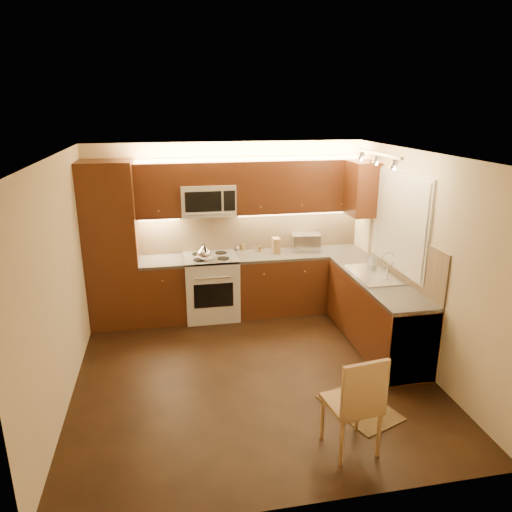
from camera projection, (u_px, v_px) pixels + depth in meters
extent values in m
cube|color=black|center=(252.00, 372.00, 5.60)|extent=(4.00, 4.00, 0.01)
cube|color=beige|center=(252.00, 156.00, 4.85)|extent=(4.00, 4.00, 0.01)
cube|color=beige|center=(228.00, 228.00, 7.10)|extent=(4.00, 0.01, 2.50)
cube|color=beige|center=(303.00, 364.00, 3.35)|extent=(4.00, 0.01, 2.50)
cube|color=beige|center=(59.00, 284.00, 4.87)|extent=(0.01, 4.00, 2.50)
cube|color=beige|center=(420.00, 261.00, 5.59)|extent=(0.01, 4.00, 2.50)
cube|color=#4A2A0F|center=(112.00, 246.00, 6.55)|extent=(0.70, 0.60, 2.30)
cube|color=#4A2A0F|center=(163.00, 291.00, 6.89)|extent=(0.62, 0.60, 0.86)
cube|color=#363331|center=(162.00, 261.00, 6.75)|extent=(0.62, 0.60, 0.04)
cube|color=#4A2A0F|center=(299.00, 282.00, 7.25)|extent=(1.92, 0.60, 0.86)
cube|color=#363331|center=(300.00, 253.00, 7.12)|extent=(1.92, 0.60, 0.04)
cube|color=#4A2A0F|center=(376.00, 313.00, 6.15)|extent=(0.60, 2.00, 0.86)
cube|color=#363331|center=(379.00, 281.00, 6.02)|extent=(0.60, 2.00, 0.04)
cube|color=silver|center=(402.00, 338.00, 5.50)|extent=(0.58, 0.60, 0.84)
cube|color=tan|center=(251.00, 230.00, 7.17)|extent=(3.30, 0.02, 0.60)
cube|color=tan|center=(403.00, 255.00, 5.97)|extent=(0.02, 2.00, 0.60)
cube|color=#4A2A0F|center=(157.00, 190.00, 6.57)|extent=(0.62, 0.35, 0.75)
cube|color=#4A2A0F|center=(300.00, 186.00, 6.94)|extent=(1.92, 0.35, 0.75)
cube|color=#4A2A0F|center=(207.00, 173.00, 6.63)|extent=(0.76, 0.35, 0.31)
cube|color=#4A2A0F|center=(362.00, 189.00, 6.68)|extent=(0.35, 0.50, 0.75)
cube|color=silver|center=(399.00, 221.00, 5.99)|extent=(0.03, 1.44, 1.24)
cube|color=silver|center=(398.00, 221.00, 5.99)|extent=(0.02, 1.36, 1.16)
cube|color=silver|center=(377.00, 153.00, 5.52)|extent=(0.04, 1.20, 0.03)
cube|color=silver|center=(305.00, 242.00, 7.21)|extent=(0.44, 0.35, 0.25)
cube|color=#936242|center=(276.00, 245.00, 7.06)|extent=(0.10, 0.16, 0.22)
cylinder|color=silver|center=(238.00, 248.00, 7.16)|extent=(0.06, 0.06, 0.09)
cylinder|color=brown|center=(260.00, 249.00, 7.11)|extent=(0.05, 0.05, 0.09)
cylinder|color=silver|center=(256.00, 249.00, 7.12)|extent=(0.04, 0.04, 0.10)
cylinder|color=olive|center=(243.00, 247.00, 7.17)|extent=(0.05, 0.05, 0.10)
imported|color=#B1B1B5|center=(373.00, 259.00, 6.48)|extent=(0.11, 0.11, 0.19)
cube|color=black|center=(360.00, 408.00, 4.93)|extent=(0.78, 0.93, 0.01)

